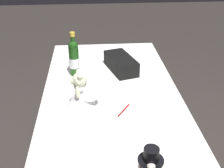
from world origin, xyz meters
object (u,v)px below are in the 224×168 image
at_px(gift_case_black, 121,63).
at_px(signing_pen, 124,110).
at_px(teddy_bear_bride, 83,91).
at_px(champagne_bottle, 74,57).

bearing_deg(gift_case_black, signing_pen, -3.95).
relative_size(teddy_bear_bride, gift_case_black, 0.63).
distance_m(signing_pen, gift_case_black, 0.58).
distance_m(teddy_bear_bride, signing_pen, 0.28).
relative_size(champagne_bottle, signing_pen, 2.45).
height_order(champagne_bottle, gift_case_black, champagne_bottle).
xyz_separation_m(signing_pen, gift_case_black, (-0.58, 0.04, 0.05)).
height_order(signing_pen, gift_case_black, gift_case_black).
height_order(champagne_bottle, signing_pen, champagne_bottle).
bearing_deg(teddy_bear_bride, champagne_bottle, -171.21).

